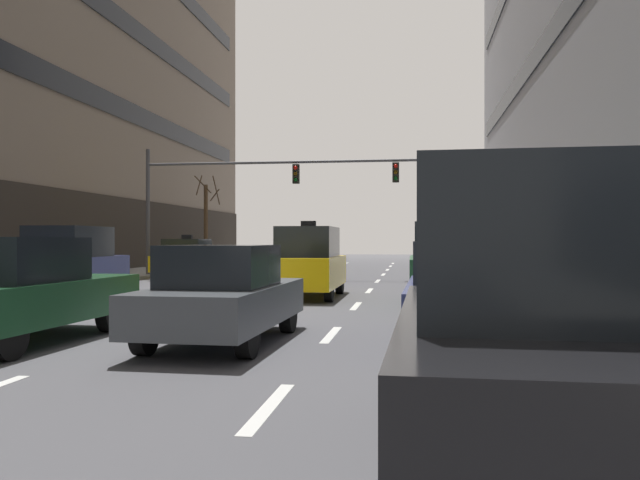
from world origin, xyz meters
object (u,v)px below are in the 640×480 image
object	(u,v)px
car_parked_1	(466,294)
taxi_driving_4	(308,262)
taxi_driving_3	(188,259)
street_tree_2	(206,221)
car_driving_2	(70,262)
pedestrian_0	(549,256)
car_parked_2	(446,264)
street_tree_3	(478,226)
car_parked_0	(542,336)
taxi_driving_5	(299,255)
car_driving_0	(223,295)
car_driving_6	(17,291)
traffic_signal_0	(250,184)

from	to	relation	value
car_parked_1	taxi_driving_4	bearing A→B (deg)	115.88
taxi_driving_3	street_tree_2	xyz separation A→B (m)	(-3.09, 11.81, 2.01)
car_driving_2	pedestrian_0	bearing A→B (deg)	27.76
car_driving_2	street_tree_2	world-z (taller)	street_tree_2
car_parked_2	street_tree_3	distance (m)	18.88
car_parked_0	street_tree_3	distance (m)	31.38
taxi_driving_5	car_parked_2	distance (m)	19.77
taxi_driving_3	pedestrian_0	xyz separation A→B (m)	(14.98, -2.22, 0.22)
car_parked_0	car_parked_2	bearing A→B (deg)	90.00
taxi_driving_3	car_parked_2	size ratio (longest dim) A/B	1.05
taxi_driving_5	pedestrian_0	xyz separation A→B (m)	(11.39, -10.21, 0.24)
taxi_driving_3	car_parked_2	world-z (taller)	car_parked_2
car_driving_0	taxi_driving_5	size ratio (longest dim) A/B	0.96
car_driving_0	car_parked_2	xyz separation A→B (m)	(3.93, 6.83, 0.27)
taxi_driving_3	car_parked_2	xyz separation A→B (m)	(10.77, -10.43, 0.21)
car_parked_1	car_parked_2	xyz separation A→B (m)	(0.00, 6.38, 0.24)
street_tree_2	street_tree_3	size ratio (longest dim) A/B	1.17
taxi_driving_4	street_tree_3	size ratio (longest dim) A/B	0.88
taxi_driving_5	car_parked_2	bearing A→B (deg)	-68.71
taxi_driving_5	street_tree_2	world-z (taller)	street_tree_2
car_parked_0	car_parked_1	distance (m)	6.22
car_parked_0	pedestrian_0	distance (m)	21.22
car_parked_0	car_driving_6	bearing A→B (deg)	144.08
taxi_driving_4	pedestrian_0	bearing A→B (deg)	38.89
taxi_driving_5	street_tree_3	xyz separation A→B (m)	(9.81, 0.22, 1.63)
traffic_signal_0	street_tree_2	distance (m)	13.15
street_tree_3	car_driving_6	bearing A→B (deg)	-110.82
car_driving_6	car_parked_1	bearing A→B (deg)	7.58
car_parked_1	street_tree_2	bearing A→B (deg)	115.84
street_tree_3	street_tree_2	bearing A→B (deg)	167.69
car_driving_6	car_parked_0	xyz separation A→B (m)	(7.25, -5.25, 0.20)
traffic_signal_0	car_driving_2	bearing A→B (deg)	-104.85
car_parked_1	car_parked_2	distance (m)	6.38
car_driving_0	car_driving_6	size ratio (longest dim) A/B	0.92
street_tree_2	taxi_driving_4	bearing A→B (deg)	-64.18
taxi_driving_5	car_parked_0	bearing A→B (deg)	-76.97
car_driving_6	car_parked_0	world-z (taller)	car_parked_0
car_driving_6	car_parked_1	xyz separation A→B (m)	(7.25, 0.96, -0.03)
car_driving_6	car_parked_2	size ratio (longest dim) A/B	1.06
taxi_driving_3	taxi_driving_4	xyz separation A→B (m)	(6.87, -8.77, 0.18)
taxi_driving_3	taxi_driving_5	xyz separation A→B (m)	(3.59, 7.99, -0.02)
taxi_driving_4	traffic_signal_0	bearing A→B (deg)	114.69
taxi_driving_4	car_driving_6	xyz separation A→B (m)	(-3.35, -9.00, -0.18)
car_parked_1	traffic_signal_0	xyz separation A→B (m)	(-7.99, 16.93, 3.34)
taxi_driving_5	car_parked_2	size ratio (longest dim) A/B	1.02
traffic_signal_0	pedestrian_0	distance (m)	12.81
traffic_signal_0	street_tree_2	size ratio (longest dim) A/B	2.18
taxi_driving_3	street_tree_3	xyz separation A→B (m)	(13.40, 8.22, 1.61)
traffic_signal_0	street_tree_3	size ratio (longest dim) A/B	2.55
car_driving_0	car_parked_1	distance (m)	3.95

